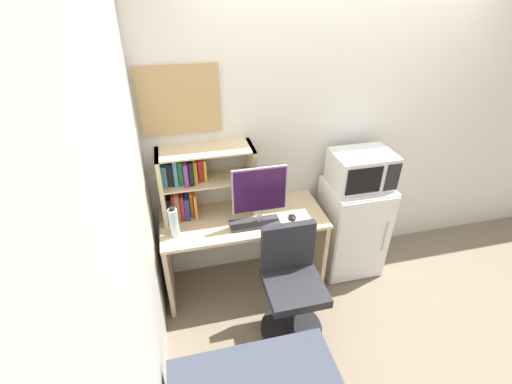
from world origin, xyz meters
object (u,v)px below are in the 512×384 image
(keyboard, at_px, (255,223))
(wall_corkboard, at_px, (179,100))
(desk_chair, at_px, (291,289))
(hutch_bookshelf, at_px, (193,182))
(monitor, at_px, (260,193))
(mini_fridge, at_px, (352,227))
(computer_mouse, at_px, (292,217))
(water_bottle, at_px, (174,222))
(microwave, at_px, (361,169))

(keyboard, xyz_separation_m, wall_corkboard, (-0.47, 0.38, 0.91))
(desk_chair, bearing_deg, hutch_bookshelf, 131.61)
(monitor, relative_size, mini_fridge, 0.55)
(keyboard, bearing_deg, computer_mouse, 0.91)
(hutch_bookshelf, xyz_separation_m, desk_chair, (0.62, -0.70, -0.63))
(hutch_bookshelf, bearing_deg, water_bottle, -126.17)
(hutch_bookshelf, xyz_separation_m, water_bottle, (-0.18, -0.25, -0.19))
(monitor, xyz_separation_m, microwave, (0.90, 0.11, 0.03))
(monitor, height_order, microwave, monitor)
(computer_mouse, distance_m, desk_chair, 0.57)
(computer_mouse, bearing_deg, monitor, 178.46)
(computer_mouse, bearing_deg, microwave, 10.65)
(monitor, xyz_separation_m, mini_fridge, (0.90, 0.11, -0.57))
(keyboard, bearing_deg, monitor, 17.61)
(mini_fridge, xyz_separation_m, wall_corkboard, (-1.41, 0.26, 1.21))
(wall_corkboard, bearing_deg, monitor, -35.72)
(hutch_bookshelf, relative_size, computer_mouse, 8.91)
(monitor, distance_m, keyboard, 0.27)
(mini_fridge, distance_m, wall_corkboard, 1.88)
(hutch_bookshelf, height_order, keyboard, hutch_bookshelf)
(microwave, xyz_separation_m, wall_corkboard, (-1.41, 0.26, 0.61))
(hutch_bookshelf, height_order, monitor, hutch_bookshelf)
(hutch_bookshelf, distance_m, mini_fridge, 1.51)
(hutch_bookshelf, distance_m, wall_corkboard, 0.63)
(hutch_bookshelf, bearing_deg, keyboard, -31.37)
(water_bottle, relative_size, wall_corkboard, 0.43)
(microwave, bearing_deg, wall_corkboard, 169.73)
(mini_fridge, distance_m, microwave, 0.60)
(wall_corkboard, bearing_deg, water_bottle, -112.66)
(microwave, distance_m, wall_corkboard, 1.56)
(water_bottle, bearing_deg, wall_corkboard, 67.34)
(keyboard, bearing_deg, desk_chair, -67.15)
(hutch_bookshelf, relative_size, monitor, 1.49)
(monitor, height_order, water_bottle, monitor)
(monitor, xyz_separation_m, keyboard, (-0.04, -0.01, -0.27))
(monitor, relative_size, microwave, 1.00)
(microwave, height_order, desk_chair, microwave)
(water_bottle, distance_m, desk_chair, 1.02)
(monitor, bearing_deg, desk_chair, -72.18)
(microwave, bearing_deg, keyboard, -172.55)
(keyboard, height_order, desk_chair, desk_chair)
(monitor, height_order, keyboard, monitor)
(hutch_bookshelf, relative_size, wall_corkboard, 1.27)
(mini_fridge, relative_size, microwave, 1.81)
(water_bottle, xyz_separation_m, desk_chair, (0.80, -0.45, -0.44))
(keyboard, height_order, mini_fridge, mini_fridge)
(keyboard, distance_m, desk_chair, 0.57)
(monitor, height_order, desk_chair, monitor)
(computer_mouse, height_order, microwave, microwave)
(computer_mouse, bearing_deg, desk_chair, -106.87)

